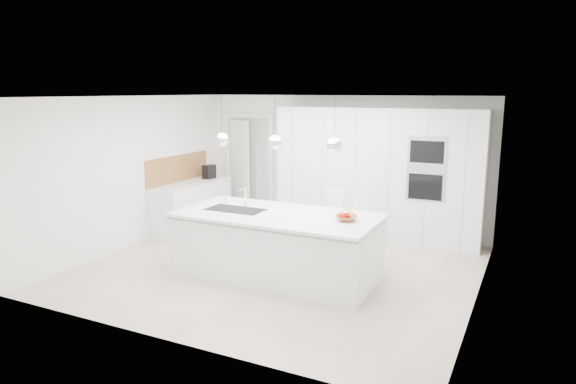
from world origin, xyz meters
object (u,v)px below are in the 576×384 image
at_px(fruit_bowl, 346,218).
at_px(bar_stool_right, 362,226).
at_px(island_base, 276,247).
at_px(espresso_machine, 209,172).
at_px(bar_stool_left, 331,227).

relative_size(fruit_bowl, bar_stool_right, 0.24).
relative_size(island_base, espresso_machine, 10.56).
bearing_deg(espresso_machine, bar_stool_right, -11.49).
distance_m(island_base, fruit_bowl, 1.13).
relative_size(bar_stool_left, bar_stool_right, 0.92).
xyz_separation_m(espresso_machine, bar_stool_left, (3.01, -1.18, -0.47)).
height_order(fruit_bowl, bar_stool_left, bar_stool_left).
xyz_separation_m(island_base, bar_stool_left, (0.48, 0.88, 0.13)).
distance_m(island_base, bar_stool_right, 1.38).
height_order(island_base, bar_stool_left, bar_stool_left).
distance_m(island_base, bar_stool_left, 1.01).
height_order(island_base, fruit_bowl, fruit_bowl).
relative_size(espresso_machine, bar_stool_right, 0.22).
bearing_deg(island_base, bar_stool_right, 46.66).
relative_size(espresso_machine, bar_stool_left, 0.24).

